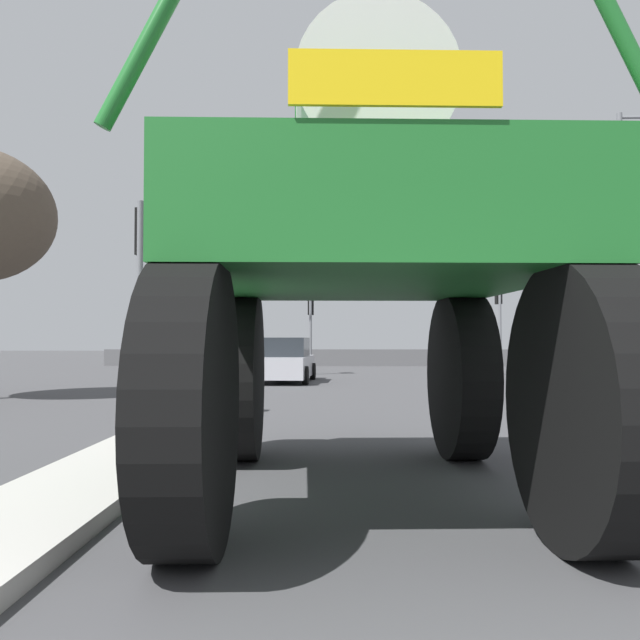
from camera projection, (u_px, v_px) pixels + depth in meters
The scene contains 11 objects.
ground_plane at pixel (368, 390), 18.89m from camera, with size 120.00×120.00×0.00m, color #424244.
median_island at pixel (88, 483), 6.33m from camera, with size 1.23×10.71×0.15m, color #B2AFA8.
oversize_sprayer at pixel (365, 267), 6.25m from camera, with size 3.97×5.69×4.88m.
sedan_ahead at pixel (284, 361), 22.19m from camera, with size 2.06×4.19×1.52m.
traffic_signal_near_left at pixel (143, 262), 11.57m from camera, with size 0.24×0.54×3.91m.
traffic_signal_near_right at pixel (593, 277), 11.39m from camera, with size 0.24×0.54×3.51m.
traffic_signal_far_left at pixel (499, 306), 26.65m from camera, with size 0.24×0.55×3.84m.
traffic_signal_far_right at pixel (311, 315), 26.82m from camera, with size 0.24×0.55×3.40m.
streetlight_far_left at pixel (182, 245), 23.66m from camera, with size 2.29×0.24×8.79m.
streetlight_far_right at pixel (625, 234), 21.78m from camera, with size 1.89×0.24×9.10m.
roadside_barrier at pixel (352, 358), 35.21m from camera, with size 27.08×0.24×0.90m, color #59595B.
Camera 1 is at (-0.98, -0.97, 1.48)m, focal length 36.47 mm.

